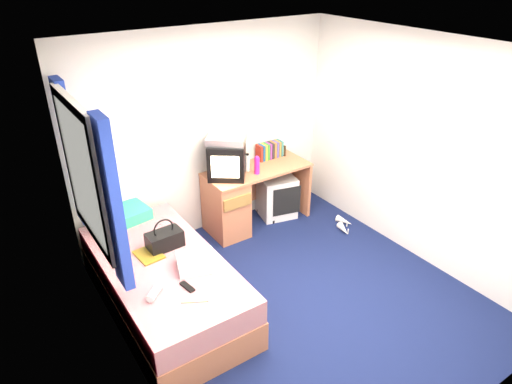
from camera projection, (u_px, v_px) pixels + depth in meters
ground at (296, 299)px, 4.53m from camera, size 3.40×3.40×0.00m
room_shell at (303, 166)px, 3.85m from camera, size 3.40×3.40×3.40m
bed at (165, 284)px, 4.31m from camera, size 1.01×2.00×0.54m
pillow at (121, 217)px, 4.76m from camera, size 0.60×0.43×0.12m
desk at (238, 199)px, 5.50m from camera, size 1.30×0.55×0.75m
storage_cube at (276, 196)px, 5.87m from camera, size 0.52×0.52×0.54m
crt_tv at (227, 160)px, 5.18m from camera, size 0.56×0.55×0.41m
vcr at (226, 140)px, 5.07m from camera, size 0.52×0.51×0.08m
book_row at (270, 150)px, 5.70m from camera, size 0.34×0.13×0.20m
picture_frame at (282, 150)px, 5.79m from camera, size 0.06×0.12×0.14m
pink_water_bottle at (257, 166)px, 5.29m from camera, size 0.08×0.08×0.20m
aerosol_can at (248, 163)px, 5.36m from camera, size 0.07×0.07×0.20m
handbag at (165, 239)px, 4.34m from camera, size 0.34×0.20×0.31m
towel at (196, 262)px, 4.08m from camera, size 0.40×0.36×0.11m
magazine at (149, 255)px, 4.26m from camera, size 0.23×0.30×0.01m
water_bottle at (155, 291)px, 3.76m from camera, size 0.20×0.19×0.07m
colour_swatch_fan at (195, 300)px, 3.71m from camera, size 0.22×0.16×0.01m
remote_control at (187, 287)px, 3.85m from camera, size 0.08×0.17×0.02m
window_assembly at (87, 176)px, 3.76m from camera, size 0.11×1.42×1.40m
white_heels at (344, 225)px, 5.66m from camera, size 0.29×0.37×0.09m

